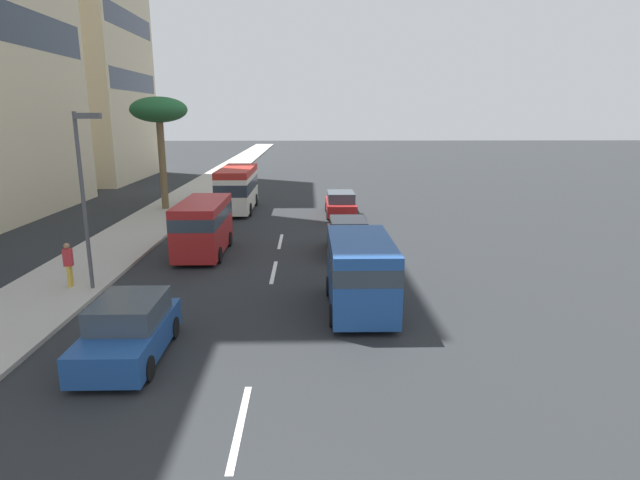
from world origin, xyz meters
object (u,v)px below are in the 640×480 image
at_px(van_lead, 203,224).
at_px(palm_tree, 159,113).
at_px(van_third, 360,270).
at_px(car_fourth, 341,204).
at_px(pedestrian_near_lamp, 69,263).
at_px(street_lamp, 85,181).
at_px(minibus_sixth, 237,187).
at_px(car_fifth, 129,331).
at_px(car_second, 348,237).

distance_m(van_lead, palm_tree, 13.60).
relative_size(van_third, car_fourth, 1.04).
xyz_separation_m(pedestrian_near_lamp, street_lamp, (-0.16, -0.98, 3.05)).
height_order(minibus_sixth, street_lamp, street_lamp).
bearing_deg(car_fifth, van_third, 117.21).
xyz_separation_m(van_third, pedestrian_near_lamp, (2.21, 10.65, -0.32)).
bearing_deg(car_second, van_third, 178.96).
distance_m(van_third, minibus_sixth, 20.02).
distance_m(van_lead, car_fourth, 11.85).
distance_m(van_lead, street_lamp, 6.70).
height_order(car_second, van_third, van_third).
relative_size(van_third, minibus_sixth, 0.68).
height_order(car_fourth, street_lamp, street_lamp).
height_order(car_fifth, pedestrian_near_lamp, pedestrian_near_lamp).
xyz_separation_m(van_third, street_lamp, (2.04, 9.67, 2.73)).
bearing_deg(minibus_sixth, car_fourth, 74.06).
relative_size(car_second, car_fourth, 0.93).
relative_size(minibus_sixth, pedestrian_near_lamp, 4.07).
distance_m(van_lead, minibus_sixth, 11.51).
relative_size(minibus_sixth, palm_tree, 0.92).
distance_m(car_fifth, street_lamp, 7.09).
bearing_deg(street_lamp, minibus_sixth, -10.38).
height_order(van_lead, palm_tree, palm_tree).
relative_size(van_third, pedestrian_near_lamp, 2.79).
bearing_deg(pedestrian_near_lamp, palm_tree, -96.52).
height_order(van_lead, street_lamp, street_lamp).
xyz_separation_m(van_lead, car_second, (-0.04, -6.80, -0.65)).
bearing_deg(palm_tree, van_third, -148.65).
bearing_deg(van_lead, minibus_sixth, 179.57).
xyz_separation_m(car_second, van_third, (-7.36, 0.13, 0.60)).
distance_m(car_fifth, minibus_sixth, 22.31).
relative_size(car_fourth, pedestrian_near_lamp, 2.67).
bearing_deg(minibus_sixth, palm_tree, -91.10).
relative_size(car_fourth, palm_tree, 0.60).
distance_m(pedestrian_near_lamp, palm_tree, 17.69).
relative_size(van_lead, car_second, 1.25).
height_order(van_third, car_fourth, van_third).
height_order(car_second, car_fourth, car_second).
xyz_separation_m(van_third, car_fourth, (16.92, -0.36, -0.65)).
bearing_deg(car_fifth, car_fourth, 161.11).
height_order(van_lead, car_fourth, van_lead).
distance_m(minibus_sixth, street_lamp, 17.32).
distance_m(car_second, car_fourth, 9.56).
bearing_deg(street_lamp, van_lead, -29.28).
relative_size(car_fifth, pedestrian_near_lamp, 2.44).
distance_m(palm_tree, street_lamp, 17.23).
bearing_deg(car_second, car_fifth, 147.99).
xyz_separation_m(van_third, car_fifth, (-3.39, 6.59, -0.63)).
bearing_deg(street_lamp, car_second, -61.51).
bearing_deg(van_third, car_fourth, -1.22).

